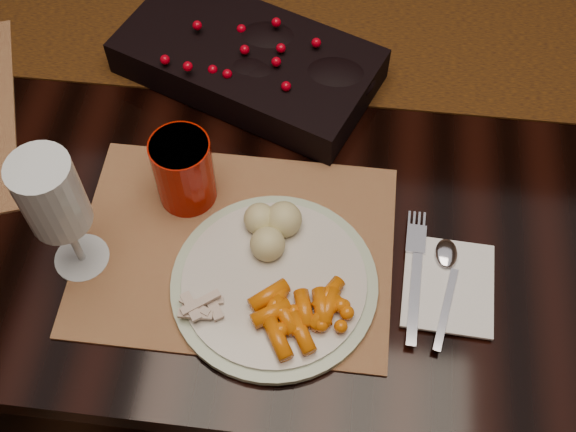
# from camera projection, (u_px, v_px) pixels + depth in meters

# --- Properties ---
(floor) EXTENTS (5.00, 5.00, 0.00)m
(floor) POSITION_uv_depth(u_px,v_px,m) (308.00, 310.00, 1.70)
(floor) COLOR black
(floor) RESTS_ON ground
(dining_table) EXTENTS (1.80, 1.00, 0.75)m
(dining_table) POSITION_uv_depth(u_px,v_px,m) (313.00, 228.00, 1.38)
(dining_table) COLOR black
(dining_table) RESTS_ON floor
(table_runner) EXTENTS (1.74, 0.37, 0.00)m
(table_runner) POSITION_uv_depth(u_px,v_px,m) (299.00, 15.00, 1.15)
(table_runner) COLOR #5B3C0C
(table_runner) RESTS_ON dining_table
(centerpiece) EXTENTS (0.41, 0.31, 0.07)m
(centerpiece) POSITION_uv_depth(u_px,v_px,m) (247.00, 57.00, 1.05)
(centerpiece) COLOR black
(centerpiece) RESTS_ON table_runner
(placemat_main) EXTENTS (0.40, 0.30, 0.00)m
(placemat_main) POSITION_uv_depth(u_px,v_px,m) (235.00, 249.00, 0.92)
(placemat_main) COLOR #9D7458
(placemat_main) RESTS_ON dining_table
(dinner_plate) EXTENTS (0.27, 0.27, 0.01)m
(dinner_plate) POSITION_uv_depth(u_px,v_px,m) (274.00, 283.00, 0.89)
(dinner_plate) COLOR beige
(dinner_plate) RESTS_ON placemat_main
(baby_carrots) EXTENTS (0.11, 0.09, 0.02)m
(baby_carrots) POSITION_uv_depth(u_px,v_px,m) (296.00, 314.00, 0.85)
(baby_carrots) COLOR #D25D06
(baby_carrots) RESTS_ON dinner_plate
(mashed_potatoes) EXTENTS (0.09, 0.08, 0.04)m
(mashed_potatoes) POSITION_uv_depth(u_px,v_px,m) (267.00, 229.00, 0.90)
(mashed_potatoes) COLOR #E4D77D
(mashed_potatoes) RESTS_ON dinner_plate
(turkey_shreds) EXTENTS (0.08, 0.08, 0.02)m
(turkey_shreds) POSITION_uv_depth(u_px,v_px,m) (200.00, 302.00, 0.86)
(turkey_shreds) COLOR #CBA08C
(turkey_shreds) RESTS_ON dinner_plate
(napkin) EXTENTS (0.12, 0.13, 0.00)m
(napkin) POSITION_uv_depth(u_px,v_px,m) (448.00, 285.00, 0.89)
(napkin) COLOR white
(napkin) RESTS_ON placemat_main
(fork) EXTENTS (0.03, 0.17, 0.00)m
(fork) POSITION_uv_depth(u_px,v_px,m) (415.00, 282.00, 0.89)
(fork) COLOR silver
(fork) RESTS_ON napkin
(spoon) EXTENTS (0.06, 0.14, 0.00)m
(spoon) POSITION_uv_depth(u_px,v_px,m) (446.00, 291.00, 0.88)
(spoon) COLOR #ACADBA
(spoon) RESTS_ON napkin
(red_cup) EXTENTS (0.09, 0.09, 0.11)m
(red_cup) POSITION_uv_depth(u_px,v_px,m) (184.00, 171.00, 0.92)
(red_cup) COLOR #990D00
(red_cup) RESTS_ON placemat_main
(wine_glass) EXTENTS (0.09, 0.09, 0.20)m
(wine_glass) POSITION_uv_depth(u_px,v_px,m) (62.00, 218.00, 0.83)
(wine_glass) COLOR #A9B4BE
(wine_glass) RESTS_ON dining_table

